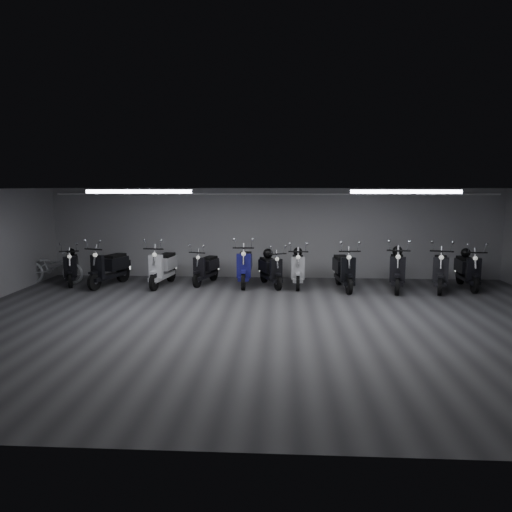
# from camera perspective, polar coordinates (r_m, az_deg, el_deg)

# --- Properties ---
(floor) EXTENTS (14.00, 10.00, 0.01)m
(floor) POSITION_cam_1_polar(r_m,az_deg,el_deg) (10.17, 1.50, -7.98)
(floor) COLOR #38383A
(floor) RESTS_ON ground
(ceiling) EXTENTS (14.00, 10.00, 0.01)m
(ceiling) POSITION_cam_1_polar(r_m,az_deg,el_deg) (9.76, 1.57, 8.05)
(ceiling) COLOR gray
(ceiling) RESTS_ON ground
(back_wall) EXTENTS (14.00, 0.01, 2.80)m
(back_wall) POSITION_cam_1_polar(r_m,az_deg,el_deg) (14.83, 2.09, 2.74)
(back_wall) COLOR gray
(back_wall) RESTS_ON ground
(front_wall) EXTENTS (14.00, 0.01, 2.80)m
(front_wall) POSITION_cam_1_polar(r_m,az_deg,el_deg) (4.98, -0.15, -8.72)
(front_wall) COLOR gray
(front_wall) RESTS_ON ground
(fluor_strip_left) EXTENTS (2.40, 0.18, 0.08)m
(fluor_strip_left) POSITION_cam_1_polar(r_m,az_deg,el_deg) (11.24, -13.89, 7.53)
(fluor_strip_left) COLOR white
(fluor_strip_left) RESTS_ON ceiling
(fluor_strip_right) EXTENTS (2.40, 0.18, 0.08)m
(fluor_strip_right) POSITION_cam_1_polar(r_m,az_deg,el_deg) (11.09, 17.54, 7.38)
(fluor_strip_right) COLOR white
(fluor_strip_right) RESTS_ON ceiling
(conduit) EXTENTS (13.60, 0.05, 0.05)m
(conduit) POSITION_cam_1_polar(r_m,az_deg,el_deg) (14.68, 2.11, 7.45)
(conduit) COLOR white
(conduit) RESTS_ON back_wall
(scooter_0) EXTENTS (1.16, 1.84, 1.30)m
(scooter_0) POSITION_cam_1_polar(r_m,az_deg,el_deg) (14.92, -21.35, -0.71)
(scooter_0) COLOR black
(scooter_0) RESTS_ON floor
(scooter_1) EXTENTS (1.20, 2.02, 1.43)m
(scooter_1) POSITION_cam_1_polar(r_m,az_deg,el_deg) (14.26, -17.30, -0.65)
(scooter_1) COLOR black
(scooter_1) RESTS_ON floor
(scooter_2) EXTENTS (0.90, 2.01, 1.44)m
(scooter_2) POSITION_cam_1_polar(r_m,az_deg,el_deg) (13.89, -11.18, -0.63)
(scooter_2) COLOR silver
(scooter_2) RESTS_ON floor
(scooter_3) EXTENTS (1.01, 1.76, 1.25)m
(scooter_3) POSITION_cam_1_polar(r_m,az_deg,el_deg) (14.00, -6.09, -0.85)
(scooter_3) COLOR black
(scooter_3) RESTS_ON floor
(scooter_4) EXTENTS (0.69, 1.98, 1.46)m
(scooter_4) POSITION_cam_1_polar(r_m,az_deg,el_deg) (13.72, -1.36, -0.53)
(scooter_4) COLOR navy
(scooter_4) RESTS_ON floor
(scooter_5) EXTENTS (1.16, 1.79, 1.26)m
(scooter_5) POSITION_cam_1_polar(r_m,az_deg,el_deg) (13.58, 1.79, -1.06)
(scooter_5) COLOR black
(scooter_5) RESTS_ON floor
(scooter_6) EXTENTS (0.64, 1.83, 1.35)m
(scooter_6) POSITION_cam_1_polar(r_m,az_deg,el_deg) (13.63, 5.05, -0.86)
(scooter_6) COLOR #B4B5B9
(scooter_6) RESTS_ON floor
(scooter_7) EXTENTS (0.83, 1.98, 1.44)m
(scooter_7) POSITION_cam_1_polar(r_m,az_deg,el_deg) (13.41, 10.54, -0.94)
(scooter_7) COLOR black
(scooter_7) RESTS_ON floor
(scooter_8) EXTENTS (1.06, 2.08, 1.48)m
(scooter_8) POSITION_cam_1_polar(r_m,az_deg,el_deg) (13.64, 16.61, -0.90)
(scooter_8) COLOR black
(scooter_8) RESTS_ON floor
(scooter_9) EXTENTS (1.21, 2.07, 1.46)m
(scooter_9) POSITION_cam_1_polar(r_m,az_deg,el_deg) (13.99, 21.31, -0.94)
(scooter_9) COLOR black
(scooter_9) RESTS_ON floor
(bicycle) EXTENTS (1.88, 0.74, 1.20)m
(bicycle) POSITION_cam_1_polar(r_m,az_deg,el_deg) (15.25, -23.24, -0.82)
(bicycle) COLOR white
(bicycle) RESTS_ON floor
(scooter_10) EXTENTS (0.71, 1.88, 1.38)m
(scooter_10) POSITION_cam_1_polar(r_m,az_deg,el_deg) (14.55, 24.13, -0.93)
(scooter_10) COLOR black
(scooter_10) RESTS_ON floor
(helmet_0) EXTENTS (0.27, 0.27, 0.27)m
(helmet_0) POSITION_cam_1_polar(r_m,az_deg,el_deg) (14.75, 23.90, 0.37)
(helmet_0) COLOR black
(helmet_0) RESTS_ON scooter_10
(helmet_1) EXTENTS (0.29, 0.29, 0.29)m
(helmet_1) POSITION_cam_1_polar(r_m,az_deg,el_deg) (13.75, 1.45, 0.31)
(helmet_1) COLOR black
(helmet_1) RESTS_ON scooter_5
(helmet_2) EXTENTS (0.29, 0.29, 0.29)m
(helmet_2) POSITION_cam_1_polar(r_m,az_deg,el_deg) (13.87, 16.63, 0.58)
(helmet_2) COLOR black
(helmet_2) RESTS_ON scooter_8
(helmet_3) EXTENTS (0.27, 0.27, 0.27)m
(helmet_3) POSITION_cam_1_polar(r_m,az_deg,el_deg) (13.83, 5.05, 0.51)
(helmet_3) COLOR black
(helmet_3) RESTS_ON scooter_6
(helmet_4) EXTENTS (0.23, 0.23, 0.23)m
(helmet_4) POSITION_cam_1_polar(r_m,az_deg,el_deg) (15.12, -21.34, 0.44)
(helmet_4) COLOR black
(helmet_4) RESTS_ON scooter_0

